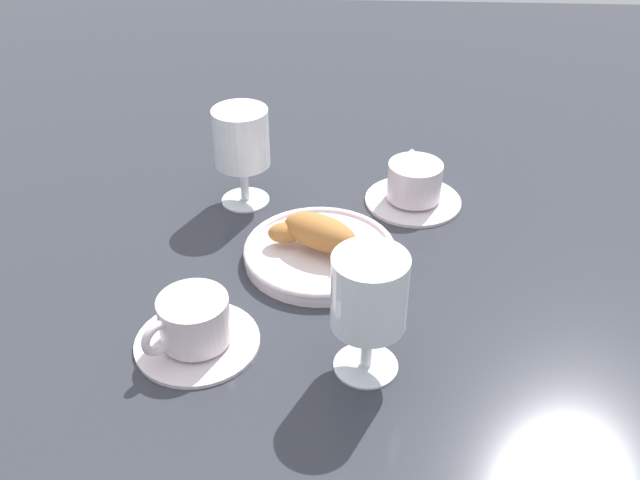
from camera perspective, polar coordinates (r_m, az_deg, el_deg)
ground_plane at (r=0.92m, az=-1.18°, el=-0.86°), size 2.20×2.20×0.00m
pastry_plate at (r=0.90m, az=-0.00°, el=-1.00°), size 0.19×0.19×0.02m
croissant_large at (r=0.88m, az=-0.11°, el=0.42°), size 0.12×0.10×0.04m
coffee_cup_near at (r=1.02m, az=7.49°, el=4.31°), size 0.14×0.14×0.06m
coffee_cup_far at (r=0.78m, az=-9.96°, el=-6.75°), size 0.14×0.14×0.06m
juice_glass_left at (r=0.70m, az=3.93°, el=-4.45°), size 0.08×0.08×0.14m
juice_glass_right at (r=0.98m, az=-6.26°, el=7.74°), size 0.08×0.08×0.14m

